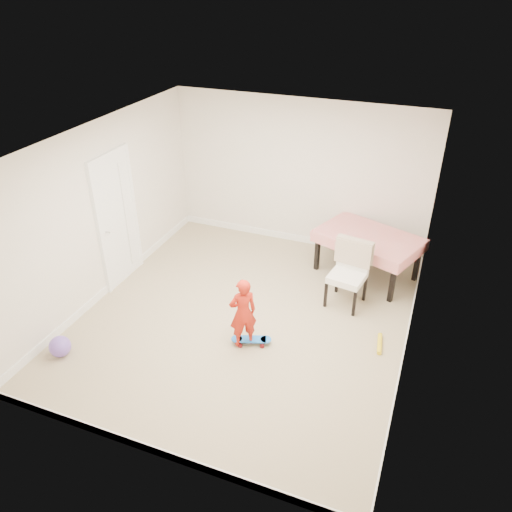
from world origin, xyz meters
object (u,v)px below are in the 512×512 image
at_px(dining_table, 367,255).
at_px(child, 243,315).
at_px(dining_chair, 347,275).
at_px(balloon, 60,346).
at_px(skateboard, 251,341).

height_order(dining_table, child, child).
relative_size(dining_chair, balloon, 3.58).
bearing_deg(balloon, skateboard, 26.43).
bearing_deg(child, balloon, -14.22).
bearing_deg(skateboard, dining_chair, 35.31).
height_order(child, balloon, child).
bearing_deg(balloon, dining_table, 45.68).
height_order(dining_table, balloon, dining_table).
xyz_separation_m(dining_chair, skateboard, (-0.96, -1.37, -0.46)).
bearing_deg(dining_chair, balloon, -133.30).
height_order(dining_table, dining_chair, dining_chair).
bearing_deg(dining_table, dining_chair, -77.08).
bearing_deg(dining_table, balloon, -113.53).
relative_size(dining_table, balloon, 5.58).
relative_size(dining_table, skateboard, 2.89).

